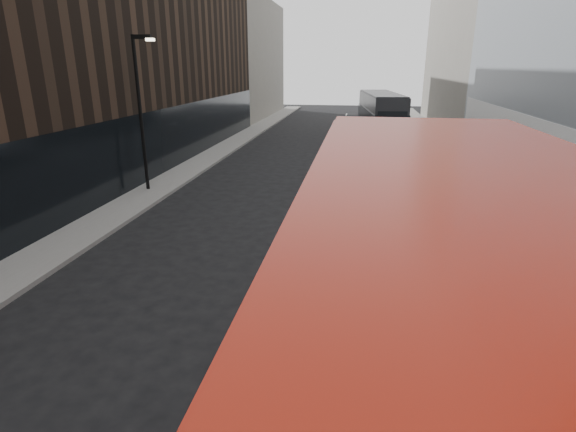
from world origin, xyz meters
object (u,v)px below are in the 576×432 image
at_px(car_b, 377,161).
at_px(car_c, 401,146).
at_px(car_a, 341,179).
at_px(street_lamp, 141,104).
at_px(grey_bus, 381,113).

height_order(car_b, car_c, car_c).
height_order(car_a, car_c, car_c).
relative_size(street_lamp, grey_bus, 0.61).
bearing_deg(car_a, car_c, 66.28).
xyz_separation_m(car_a, car_c, (3.55, 9.42, 0.11)).
relative_size(grey_bus, car_b, 2.54).
bearing_deg(street_lamp, grey_bus, 60.01).
distance_m(car_a, car_b, 4.68).
bearing_deg(grey_bus, street_lamp, -126.32).
bearing_deg(grey_bus, car_a, -103.77).
bearing_deg(car_c, car_a, -104.63).
bearing_deg(car_b, car_a, -105.10).
height_order(grey_bus, car_a, grey_bus).
bearing_deg(car_c, car_b, -103.11).
distance_m(grey_bus, car_b, 14.62).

